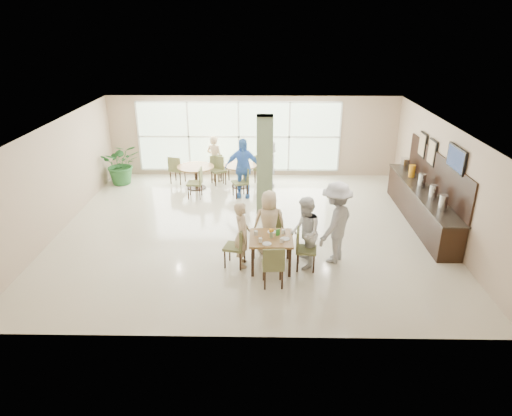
{
  "coord_description": "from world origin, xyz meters",
  "views": [
    {
      "loc": [
        0.38,
        -11.08,
        5.26
      ],
      "look_at": [
        0.2,
        -1.2,
        1.1
      ],
      "focal_mm": 32.0,
      "sensor_mm": 36.0,
      "label": 1
    }
  ],
  "objects_px": {
    "round_table_right": "(240,170)",
    "buffet_counter": "(422,203)",
    "main_table": "(271,241)",
    "adult_b": "(269,163)",
    "adult_a": "(243,168)",
    "potted_plant": "(122,164)",
    "teen_far": "(269,222)",
    "adult_standing": "(215,159)",
    "teen_standing": "(336,223)",
    "teen_right": "(305,233)",
    "teen_left": "(242,234)",
    "round_table_left": "(196,171)"
  },
  "relations": [
    {
      "from": "main_table",
      "to": "round_table_right",
      "type": "height_order",
      "value": "same"
    },
    {
      "from": "round_table_left",
      "to": "adult_standing",
      "type": "relative_size",
      "value": 0.75
    },
    {
      "from": "adult_b",
      "to": "teen_left",
      "type": "bearing_deg",
      "value": -18.45
    },
    {
      "from": "teen_right",
      "to": "teen_standing",
      "type": "distance_m",
      "value": 0.77
    },
    {
      "from": "round_table_right",
      "to": "potted_plant",
      "type": "height_order",
      "value": "potted_plant"
    },
    {
      "from": "teen_left",
      "to": "teen_far",
      "type": "relative_size",
      "value": 0.98
    },
    {
      "from": "main_table",
      "to": "adult_b",
      "type": "relative_size",
      "value": 0.61
    },
    {
      "from": "teen_far",
      "to": "buffet_counter",
      "type": "bearing_deg",
      "value": -161.58
    },
    {
      "from": "teen_far",
      "to": "teen_standing",
      "type": "height_order",
      "value": "teen_standing"
    },
    {
      "from": "potted_plant",
      "to": "teen_far",
      "type": "distance_m",
      "value": 6.89
    },
    {
      "from": "adult_a",
      "to": "adult_standing",
      "type": "bearing_deg",
      "value": 127.12
    },
    {
      "from": "main_table",
      "to": "teen_far",
      "type": "xyz_separation_m",
      "value": [
        -0.04,
        0.72,
        0.12
      ]
    },
    {
      "from": "adult_a",
      "to": "adult_b",
      "type": "distance_m",
      "value": 1.29
    },
    {
      "from": "adult_standing",
      "to": "round_table_right",
      "type": "bearing_deg",
      "value": 171.86
    },
    {
      "from": "buffet_counter",
      "to": "adult_standing",
      "type": "relative_size",
      "value": 2.96
    },
    {
      "from": "teen_far",
      "to": "teen_right",
      "type": "xyz_separation_m",
      "value": [
        0.79,
        -0.64,
        0.05
      ]
    },
    {
      "from": "potted_plant",
      "to": "adult_standing",
      "type": "relative_size",
      "value": 0.88
    },
    {
      "from": "round_table_right",
      "to": "adult_a",
      "type": "distance_m",
      "value": 1.0
    },
    {
      "from": "teen_left",
      "to": "teen_standing",
      "type": "distance_m",
      "value": 2.13
    },
    {
      "from": "teen_right",
      "to": "adult_standing",
      "type": "height_order",
      "value": "teen_right"
    },
    {
      "from": "round_table_left",
      "to": "teen_far",
      "type": "xyz_separation_m",
      "value": [
        2.36,
        -4.42,
        0.19
      ]
    },
    {
      "from": "round_table_right",
      "to": "adult_a",
      "type": "height_order",
      "value": "adult_a"
    },
    {
      "from": "main_table",
      "to": "adult_standing",
      "type": "xyz_separation_m",
      "value": [
        -1.85,
        5.88,
        0.14
      ]
    },
    {
      "from": "teen_right",
      "to": "teen_left",
      "type": "bearing_deg",
      "value": -91.0
    },
    {
      "from": "teen_far",
      "to": "adult_a",
      "type": "relative_size",
      "value": 0.84
    },
    {
      "from": "teen_far",
      "to": "teen_right",
      "type": "distance_m",
      "value": 1.01
    },
    {
      "from": "potted_plant",
      "to": "teen_left",
      "type": "relative_size",
      "value": 0.91
    },
    {
      "from": "teen_right",
      "to": "teen_far",
      "type": "bearing_deg",
      "value": -129.25
    },
    {
      "from": "round_table_right",
      "to": "teen_standing",
      "type": "xyz_separation_m",
      "value": [
        2.41,
        -4.98,
        0.39
      ]
    },
    {
      "from": "adult_standing",
      "to": "potted_plant",
      "type": "bearing_deg",
      "value": 29.48
    },
    {
      "from": "round_table_right",
      "to": "buffet_counter",
      "type": "distance_m",
      "value": 5.81
    },
    {
      "from": "buffet_counter",
      "to": "adult_b",
      "type": "bearing_deg",
      "value": 145.53
    },
    {
      "from": "potted_plant",
      "to": "adult_b",
      "type": "bearing_deg",
      "value": -1.82
    },
    {
      "from": "round_table_right",
      "to": "teen_right",
      "type": "xyz_separation_m",
      "value": [
        1.7,
        -5.24,
        0.26
      ]
    },
    {
      "from": "teen_far",
      "to": "adult_standing",
      "type": "xyz_separation_m",
      "value": [
        -1.81,
        5.16,
        0.01
      ]
    },
    {
      "from": "adult_b",
      "to": "teen_standing",
      "type": "bearing_deg",
      "value": 4.67
    },
    {
      "from": "round_table_right",
      "to": "teen_right",
      "type": "relative_size",
      "value": 0.66
    },
    {
      "from": "main_table",
      "to": "buffet_counter",
      "type": "xyz_separation_m",
      "value": [
        4.15,
        2.54,
        -0.1
      ]
    },
    {
      "from": "round_table_left",
      "to": "teen_right",
      "type": "bearing_deg",
      "value": -58.1
    },
    {
      "from": "potted_plant",
      "to": "adult_b",
      "type": "xyz_separation_m",
      "value": [
        4.95,
        -0.16,
        0.09
      ]
    },
    {
      "from": "round_table_left",
      "to": "adult_a",
      "type": "xyz_separation_m",
      "value": [
        1.57,
        -0.73,
        0.34
      ]
    },
    {
      "from": "buffet_counter",
      "to": "teen_standing",
      "type": "xyz_separation_m",
      "value": [
        -2.69,
        -2.2,
        0.41
      ]
    },
    {
      "from": "potted_plant",
      "to": "main_table",
      "type": "bearing_deg",
      "value": -48.27
    },
    {
      "from": "adult_b",
      "to": "adult_standing",
      "type": "distance_m",
      "value": 1.91
    },
    {
      "from": "round_table_right",
      "to": "adult_standing",
      "type": "distance_m",
      "value": 1.08
    },
    {
      "from": "potted_plant",
      "to": "teen_right",
      "type": "relative_size",
      "value": 0.84
    },
    {
      "from": "main_table",
      "to": "adult_a",
      "type": "relative_size",
      "value": 0.51
    },
    {
      "from": "potted_plant",
      "to": "adult_b",
      "type": "height_order",
      "value": "adult_b"
    },
    {
      "from": "round_table_right",
      "to": "teen_standing",
      "type": "height_order",
      "value": "teen_standing"
    },
    {
      "from": "round_table_right",
      "to": "teen_left",
      "type": "bearing_deg",
      "value": -86.73
    }
  ]
}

